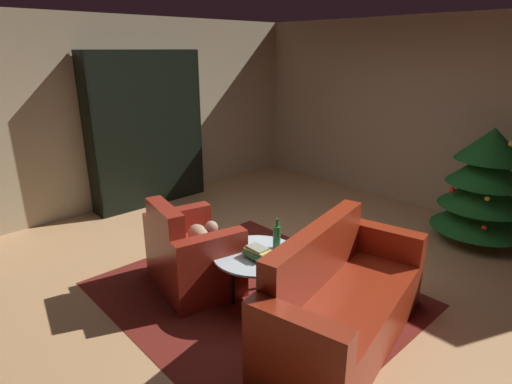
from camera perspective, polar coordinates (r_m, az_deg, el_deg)
name	(u,v)px	position (r m, az deg, el deg)	size (l,w,h in m)	color
ground_plane	(274,270)	(4.47, 2.46, -10.59)	(7.03, 7.03, 0.00)	tan
wall_back	(424,115)	(6.41, 21.89, 9.73)	(5.95, 0.06, 2.64)	tan
wall_left	(129,113)	(6.37, -16.88, 10.21)	(0.06, 5.98, 2.64)	tan
area_rug	(254,294)	(4.07, -0.22, -13.72)	(2.69, 2.33, 0.01)	maroon
bookshelf_unit	(153,131)	(6.30, -13.81, 8.05)	(0.34, 1.68, 2.19)	black
armchair_red	(192,256)	(4.10, -8.78, -8.64)	(1.01, 0.84, 0.88)	maroon
couch_red	(341,304)	(3.44, 11.50, -14.76)	(1.07, 1.85, 0.91)	maroon
coffee_table	(257,258)	(3.78, 0.11, -8.95)	(0.79, 0.79, 0.47)	black
book_stack_on_table	(256,252)	(3.67, 0.07, -8.23)	(0.23, 0.17, 0.10)	#337F46
bottle_on_table	(277,236)	(3.82, 2.85, -6.08)	(0.07, 0.07, 0.29)	#1F5F2A
decorated_tree	(485,186)	(5.53, 28.72, 0.73)	(1.07, 1.07, 1.37)	brown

